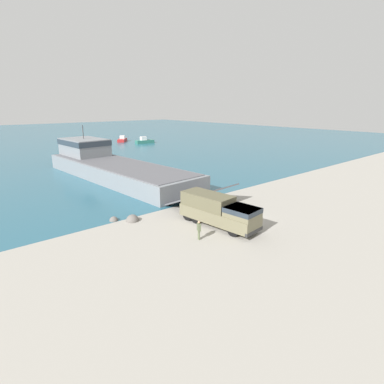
{
  "coord_description": "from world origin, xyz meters",
  "views": [
    {
      "loc": [
        -22.37,
        -19.25,
        11.2
      ],
      "look_at": [
        -2.4,
        4.61,
        2.15
      ],
      "focal_mm": 28.0,
      "sensor_mm": 36.0,
      "label": 1
    }
  ],
  "objects_px": {
    "soldier_on_ramp": "(199,229)",
    "mooring_bollard": "(210,200)",
    "moored_boat_c": "(144,141)",
    "landing_craft": "(109,164)",
    "moored_boat_b": "(122,140)",
    "military_truck": "(218,210)"
  },
  "relations": [
    {
      "from": "soldier_on_ramp",
      "to": "mooring_bollard",
      "type": "distance_m",
      "value": 10.1
    },
    {
      "from": "moored_boat_c",
      "to": "landing_craft",
      "type": "bearing_deg",
      "value": -30.4
    },
    {
      "from": "landing_craft",
      "to": "soldier_on_ramp",
      "type": "bearing_deg",
      "value": -104.33
    },
    {
      "from": "moored_boat_c",
      "to": "moored_boat_b",
      "type": "bearing_deg",
      "value": -152.5
    },
    {
      "from": "landing_craft",
      "to": "mooring_bollard",
      "type": "height_order",
      "value": "landing_craft"
    },
    {
      "from": "military_truck",
      "to": "moored_boat_b",
      "type": "distance_m",
      "value": 73.83
    },
    {
      "from": "soldier_on_ramp",
      "to": "moored_boat_b",
      "type": "height_order",
      "value": "moored_boat_b"
    },
    {
      "from": "landing_craft",
      "to": "military_truck",
      "type": "relative_size",
      "value": 4.45
    },
    {
      "from": "landing_craft",
      "to": "military_truck",
      "type": "xyz_separation_m",
      "value": [
        -1.28,
        -26.5,
        -0.39
      ]
    },
    {
      "from": "landing_craft",
      "to": "moored_boat_b",
      "type": "height_order",
      "value": "landing_craft"
    },
    {
      "from": "military_truck",
      "to": "moored_boat_b",
      "type": "height_order",
      "value": "military_truck"
    },
    {
      "from": "military_truck",
      "to": "landing_craft",
      "type": "bearing_deg",
      "value": 170.69
    },
    {
      "from": "landing_craft",
      "to": "moored_boat_b",
      "type": "distance_m",
      "value": 49.2
    },
    {
      "from": "mooring_bollard",
      "to": "moored_boat_b",
      "type": "bearing_deg",
      "value": 71.36
    },
    {
      "from": "military_truck",
      "to": "soldier_on_ramp",
      "type": "xyz_separation_m",
      "value": [
        -3.53,
        -1.23,
        -0.54
      ]
    },
    {
      "from": "soldier_on_ramp",
      "to": "moored_boat_b",
      "type": "xyz_separation_m",
      "value": [
        29.13,
        70.48,
        -0.38
      ]
    },
    {
      "from": "moored_boat_c",
      "to": "mooring_bollard",
      "type": "distance_m",
      "value": 60.5
    },
    {
      "from": "moored_boat_c",
      "to": "mooring_bollard",
      "type": "bearing_deg",
      "value": -15.7
    },
    {
      "from": "soldier_on_ramp",
      "to": "mooring_bollard",
      "type": "xyz_separation_m",
      "value": [
        7.59,
        6.63,
        -0.54
      ]
    },
    {
      "from": "military_truck",
      "to": "mooring_bollard",
      "type": "distance_m",
      "value": 6.84
    },
    {
      "from": "moored_boat_c",
      "to": "military_truck",
      "type": "bearing_deg",
      "value": -17.0
    },
    {
      "from": "moored_boat_b",
      "to": "mooring_bollard",
      "type": "bearing_deg",
      "value": 109.34
    }
  ]
}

